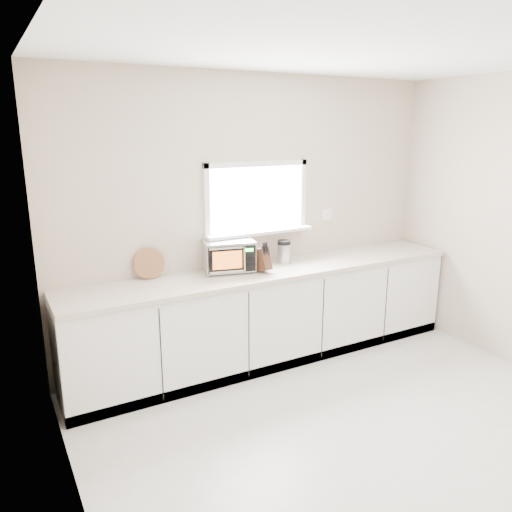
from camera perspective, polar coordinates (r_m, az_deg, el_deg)
ground at (r=3.87m, az=15.48°, el=-20.87°), size 4.00×4.00×0.00m
back_wall at (r=4.85m, az=-0.02°, el=4.47°), size 4.00×0.17×2.70m
cabinets at (r=4.85m, az=1.68°, el=-6.88°), size 3.92×0.60×0.88m
countertop at (r=4.70m, az=1.79°, el=-1.68°), size 3.92×0.64×0.04m
microwave at (r=4.59m, az=-3.21°, el=0.15°), size 0.52×0.45×0.29m
knife_block at (r=4.55m, az=0.65°, el=-0.34°), size 0.14×0.22×0.29m
cutting_board at (r=4.45m, az=-12.12°, el=-0.83°), size 0.27×0.07×0.27m
coffee_grinder at (r=4.87m, az=3.20°, el=0.52°), size 0.16×0.16×0.23m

